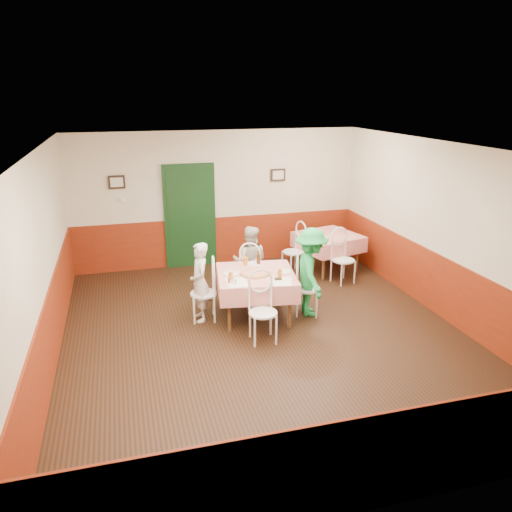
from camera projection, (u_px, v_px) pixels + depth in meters
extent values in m
plane|color=black|center=(264.00, 334.00, 7.64)|extent=(7.00, 7.00, 0.00)
plane|color=white|center=(265.00, 148.00, 6.76)|extent=(7.00, 7.00, 0.00)
cube|color=beige|center=(218.00, 199.00, 10.40)|extent=(6.00, 0.10, 2.80)
cube|color=beige|center=(388.00, 372.00, 3.99)|extent=(6.00, 0.10, 2.80)
cube|color=beige|center=(42.00, 265.00, 6.44)|extent=(0.10, 7.00, 2.80)
cube|color=beige|center=(445.00, 232.00, 7.95)|extent=(0.10, 7.00, 2.80)
cube|color=maroon|center=(219.00, 240.00, 10.67)|extent=(6.00, 0.03, 1.00)
cube|color=maroon|center=(378.00, 462.00, 4.29)|extent=(6.00, 0.03, 1.00)
cube|color=maroon|center=(52.00, 328.00, 6.73)|extent=(0.03, 7.00, 1.00)
cube|color=maroon|center=(438.00, 284.00, 8.23)|extent=(0.03, 7.00, 1.00)
cube|color=black|center=(190.00, 217.00, 10.31)|extent=(0.96, 0.06, 2.10)
cube|color=black|center=(117.00, 182.00, 9.71)|extent=(0.32, 0.03, 0.26)
cube|color=black|center=(278.00, 175.00, 10.54)|extent=(0.32, 0.03, 0.26)
cube|color=white|center=(124.00, 199.00, 9.84)|extent=(0.10, 0.03, 0.10)
cube|color=red|center=(256.00, 295.00, 8.11)|extent=(1.39, 1.39, 0.77)
cube|color=red|center=(328.00, 252.00, 10.27)|extent=(1.36, 1.36, 0.77)
cylinder|color=#B74723|center=(255.00, 273.00, 7.96)|extent=(0.54, 0.54, 0.03)
cylinder|color=white|center=(231.00, 274.00, 7.95)|extent=(0.28, 0.28, 0.01)
cylinder|color=white|center=(283.00, 271.00, 8.05)|extent=(0.28, 0.28, 0.01)
cylinder|color=white|center=(254.00, 264.00, 8.38)|extent=(0.28, 0.28, 0.01)
cylinder|color=#BF7219|center=(231.00, 276.00, 7.69)|extent=(0.08, 0.08, 0.13)
cylinder|color=#BF7219|center=(280.00, 273.00, 7.82)|extent=(0.08, 0.08, 0.13)
cylinder|color=#BF7219|center=(245.00, 261.00, 8.35)|extent=(0.09, 0.09, 0.14)
cylinder|color=#381C0A|center=(258.00, 258.00, 8.36)|extent=(0.07, 0.07, 0.21)
cylinder|color=silver|center=(232.00, 281.00, 7.55)|extent=(0.04, 0.04, 0.09)
cylinder|color=silver|center=(236.00, 282.00, 7.49)|extent=(0.04, 0.04, 0.09)
cylinder|color=#B23319|center=(229.00, 280.00, 7.56)|extent=(0.04, 0.04, 0.09)
cube|color=white|center=(237.00, 282.00, 7.60)|extent=(0.30, 0.40, 0.00)
cube|color=white|center=(282.00, 281.00, 7.66)|extent=(0.42, 0.48, 0.00)
cube|color=black|center=(278.00, 279.00, 7.72)|extent=(0.12, 0.11, 0.02)
imported|color=gray|center=(200.00, 282.00, 7.93)|extent=(0.32, 0.48, 1.29)
imported|color=gray|center=(250.00, 262.00, 8.88)|extent=(0.76, 0.68, 1.30)
imported|color=gray|center=(311.00, 272.00, 8.10)|extent=(0.68, 1.02, 1.47)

